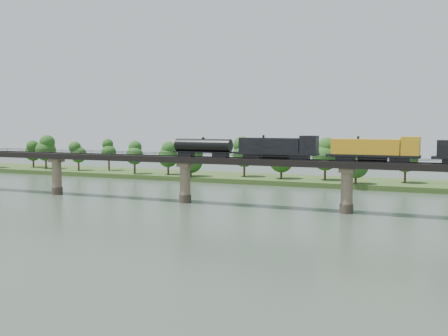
% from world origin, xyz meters
% --- Properties ---
extents(ground, '(400.00, 400.00, 0.00)m').
position_xyz_m(ground, '(0.00, 0.00, 0.00)').
color(ground, '#324033').
rests_on(ground, ground).
extents(far_bank, '(300.00, 24.00, 1.60)m').
position_xyz_m(far_bank, '(0.00, 85.00, 0.80)').
color(far_bank, '#2F481D').
rests_on(far_bank, ground).
extents(bridge, '(236.00, 30.00, 11.50)m').
position_xyz_m(bridge, '(0.00, 30.00, 5.46)').
color(bridge, '#473A2D').
rests_on(bridge, ground).
extents(bridge_superstructure, '(220.00, 4.90, 0.75)m').
position_xyz_m(bridge_superstructure, '(0.00, 30.00, 11.79)').
color(bridge_superstructure, black).
rests_on(bridge_superstructure, bridge).
extents(far_treeline, '(289.06, 17.54, 13.60)m').
position_xyz_m(far_treeline, '(-8.21, 80.52, 8.83)').
color(far_treeline, '#382619').
rests_on(far_treeline, far_bank).
extents(freight_train, '(79.64, 3.10, 5.48)m').
position_xyz_m(freight_train, '(38.30, 30.00, 14.12)').
color(freight_train, black).
rests_on(freight_train, bridge).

